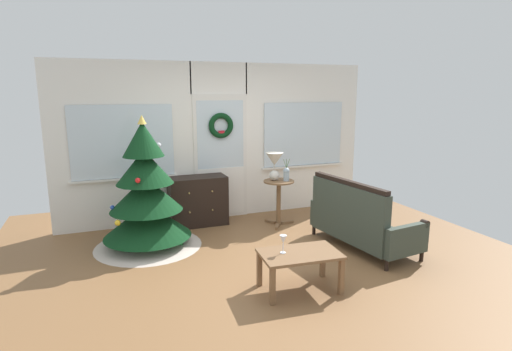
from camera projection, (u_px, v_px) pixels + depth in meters
name	position (u px, v px, depth m)	size (l,w,h in m)	color
ground_plane	(268.00, 262.00, 5.14)	(6.76, 6.76, 0.00)	brown
back_wall_with_door	(220.00, 141.00, 6.79)	(5.20, 0.19, 2.55)	white
christmas_tree	(146.00, 201.00, 5.57)	(1.45, 1.45, 1.80)	#4C331E
dresser_cabinet	(198.00, 201.00, 6.54)	(0.90, 0.45, 0.78)	black
settee_sofa	(358.00, 221.00, 5.55)	(0.89, 1.64, 0.96)	black
side_table	(279.00, 194.00, 6.50)	(0.50, 0.48, 0.72)	brown
table_lamp	(274.00, 163.00, 6.41)	(0.28, 0.28, 0.44)	silver
flower_vase	(286.00, 174.00, 6.41)	(0.11, 0.10, 0.35)	#99ADBC
coffee_table	(300.00, 258.00, 4.37)	(0.88, 0.58, 0.42)	brown
wine_glass	(283.00, 240.00, 4.32)	(0.08, 0.08, 0.20)	silver
gift_box	(176.00, 241.00, 5.66)	(0.16, 0.15, 0.16)	#266633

